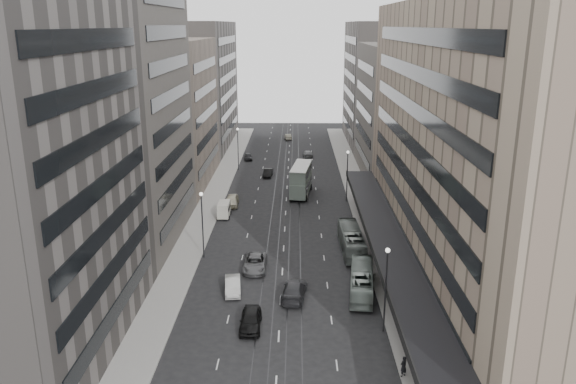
# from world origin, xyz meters

# --- Properties ---
(ground) EXTENTS (220.00, 220.00, 0.00)m
(ground) POSITION_xyz_m (0.00, 0.00, 0.00)
(ground) COLOR black
(ground) RESTS_ON ground
(sidewalk_right) EXTENTS (4.00, 125.00, 0.15)m
(sidewalk_right) POSITION_xyz_m (12.00, 37.50, 0.07)
(sidewalk_right) COLOR gray
(sidewalk_right) RESTS_ON ground
(sidewalk_left) EXTENTS (4.00, 125.00, 0.15)m
(sidewalk_left) POSITION_xyz_m (-12.00, 37.50, 0.07)
(sidewalk_left) COLOR gray
(sidewalk_left) RESTS_ON ground
(department_store) EXTENTS (19.20, 60.00, 30.00)m
(department_store) POSITION_xyz_m (21.45, 8.00, 14.95)
(department_store) COLOR gray
(department_store) RESTS_ON ground
(building_right_mid) EXTENTS (15.00, 28.00, 24.00)m
(building_right_mid) POSITION_xyz_m (21.50, 52.00, 12.00)
(building_right_mid) COLOR #504B45
(building_right_mid) RESTS_ON ground
(building_right_far) EXTENTS (15.00, 32.00, 28.00)m
(building_right_far) POSITION_xyz_m (21.50, 82.00, 14.00)
(building_right_far) COLOR slate
(building_right_far) RESTS_ON ground
(building_left_a) EXTENTS (15.00, 28.00, 30.00)m
(building_left_a) POSITION_xyz_m (-21.50, -8.00, 15.00)
(building_left_a) COLOR slate
(building_left_a) RESTS_ON ground
(building_left_b) EXTENTS (15.00, 26.00, 34.00)m
(building_left_b) POSITION_xyz_m (-21.50, 19.00, 17.00)
(building_left_b) COLOR #504B45
(building_left_b) RESTS_ON ground
(building_left_c) EXTENTS (15.00, 28.00, 25.00)m
(building_left_c) POSITION_xyz_m (-21.50, 46.00, 12.50)
(building_left_c) COLOR #796A5E
(building_left_c) RESTS_ON ground
(building_left_d) EXTENTS (15.00, 38.00, 28.00)m
(building_left_d) POSITION_xyz_m (-21.50, 79.00, 14.00)
(building_left_d) COLOR slate
(building_left_d) RESTS_ON ground
(lamp_right_near) EXTENTS (0.44, 0.44, 8.32)m
(lamp_right_near) POSITION_xyz_m (9.70, -5.00, 5.20)
(lamp_right_near) COLOR #262628
(lamp_right_near) RESTS_ON ground
(lamp_right_far) EXTENTS (0.44, 0.44, 8.32)m
(lamp_right_far) POSITION_xyz_m (9.70, 35.00, 5.20)
(lamp_right_far) COLOR #262628
(lamp_right_far) RESTS_ON ground
(lamp_left_near) EXTENTS (0.44, 0.44, 8.32)m
(lamp_left_near) POSITION_xyz_m (-9.70, 12.00, 5.20)
(lamp_left_near) COLOR #262628
(lamp_left_near) RESTS_ON ground
(lamp_left_far) EXTENTS (0.44, 0.44, 8.32)m
(lamp_left_far) POSITION_xyz_m (-9.70, 55.00, 5.20)
(lamp_left_far) COLOR #262628
(lamp_left_far) RESTS_ON ground
(bus_near) EXTENTS (3.36, 9.89, 2.70)m
(bus_near) POSITION_xyz_m (8.50, 2.83, 1.35)
(bus_near) COLOR gray
(bus_near) RESTS_ON ground
(bus_far) EXTENTS (2.76, 10.66, 2.95)m
(bus_far) POSITION_xyz_m (8.50, 14.16, 1.48)
(bus_far) COLOR slate
(bus_far) RESTS_ON ground
(double_decker) EXTENTS (3.91, 9.62, 5.11)m
(double_decker) POSITION_xyz_m (2.39, 38.31, 2.76)
(double_decker) COLOR slate
(double_decker) RESTS_ON ground
(panel_van) EXTENTS (1.81, 3.64, 2.28)m
(panel_van) POSITION_xyz_m (-9.05, 26.87, 1.26)
(panel_van) COLOR beige
(panel_van) RESTS_ON ground
(sedan_0) EXTENTS (1.99, 4.89, 1.66)m
(sedan_0) POSITION_xyz_m (-2.68, -4.56, 0.83)
(sedan_0) COLOR black
(sedan_0) RESTS_ON ground
(sedan_1) EXTENTS (2.13, 4.74, 1.51)m
(sedan_1) POSITION_xyz_m (-5.15, 2.77, 0.76)
(sedan_1) COLOR beige
(sedan_1) RESTS_ON ground
(sedan_2) EXTENTS (2.61, 5.62, 1.56)m
(sedan_2) POSITION_xyz_m (-3.19, 8.57, 0.78)
(sedan_2) COLOR #58585B
(sedan_2) RESTS_ON ground
(sedan_3) EXTENTS (3.03, 6.01, 1.67)m
(sedan_3) POSITION_xyz_m (1.38, 1.61, 0.84)
(sedan_3) COLOR #28282B
(sedan_3) RESTS_ON ground
(sedan_4) EXTENTS (2.18, 5.01, 1.68)m
(sedan_4) POSITION_xyz_m (-8.50, 32.49, 0.84)
(sedan_4) COLOR beige
(sedan_4) RESTS_ON ground
(sedan_5) EXTENTS (1.83, 4.40, 1.41)m
(sedan_5) POSITION_xyz_m (-3.70, 50.19, 0.71)
(sedan_5) COLOR black
(sedan_5) RESTS_ON ground
(sedan_6) EXTENTS (2.79, 5.44, 1.47)m
(sedan_6) POSITION_xyz_m (2.47, 38.24, 0.73)
(sedan_6) COLOR beige
(sedan_6) RESTS_ON ground
(sedan_7) EXTENTS (2.19, 4.88, 1.39)m
(sedan_7) POSITION_xyz_m (4.08, 66.46, 0.69)
(sedan_7) COLOR slate
(sedan_7) RESTS_ON ground
(sedan_8) EXTENTS (2.09, 4.15, 1.36)m
(sedan_8) POSITION_xyz_m (-8.50, 63.72, 0.68)
(sedan_8) COLOR black
(sedan_8) RESTS_ON ground
(sedan_9) EXTENTS (2.00, 4.32, 1.37)m
(sedan_9) POSITION_xyz_m (-0.44, 85.73, 0.69)
(sedan_9) COLOR #9E9983
(sedan_9) RESTS_ON ground
(pedestrian) EXTENTS (0.78, 0.73, 1.79)m
(pedestrian) POSITION_xyz_m (10.20, -12.14, 1.04)
(pedestrian) COLOR black
(pedestrian) RESTS_ON sidewalk_right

